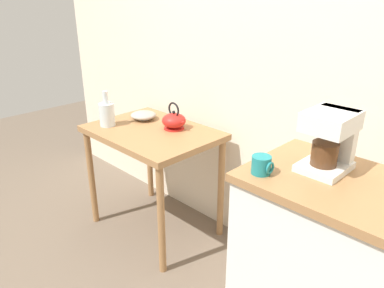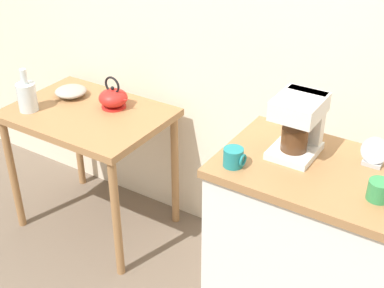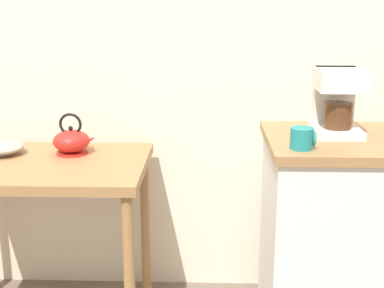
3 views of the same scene
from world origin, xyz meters
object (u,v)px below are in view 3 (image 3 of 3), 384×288
bowl_stoneware (3,148)px  teakettle (72,141)px  coffee_maker (337,98)px  mug_dark_teal (302,138)px

bowl_stoneware → teakettle: 0.30m
teakettle → coffee_maker: coffee_maker is taller
bowl_stoneware → coffee_maker: 1.41m
bowl_stoneware → mug_dark_teal: 1.27m
bowl_stoneware → coffee_maker: size_ratio=0.68×
bowl_stoneware → mug_dark_teal: (1.22, -0.33, 0.14)m
bowl_stoneware → mug_dark_teal: size_ratio=1.99×
mug_dark_teal → coffee_maker: bearing=53.9°
teakettle → coffee_maker: bearing=-6.1°
bowl_stoneware → coffee_maker: coffee_maker is taller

